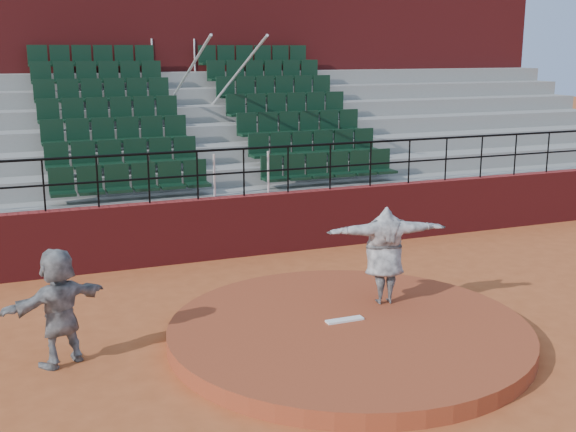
% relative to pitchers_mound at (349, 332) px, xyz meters
% --- Properties ---
extents(ground, '(90.00, 90.00, 0.00)m').
position_rel_pitchers_mound_xyz_m(ground, '(0.00, 0.00, -0.12)').
color(ground, '#AB5026').
rests_on(ground, ground).
extents(pitchers_mound, '(5.50, 5.50, 0.25)m').
position_rel_pitchers_mound_xyz_m(pitchers_mound, '(0.00, 0.00, 0.00)').
color(pitchers_mound, brown).
rests_on(pitchers_mound, ground).
extents(pitching_rubber, '(0.60, 0.15, 0.03)m').
position_rel_pitchers_mound_xyz_m(pitching_rubber, '(0.00, 0.15, 0.14)').
color(pitching_rubber, white).
rests_on(pitching_rubber, pitchers_mound).
extents(boundary_wall, '(24.00, 0.30, 1.30)m').
position_rel_pitchers_mound_xyz_m(boundary_wall, '(0.00, 5.00, 0.53)').
color(boundary_wall, maroon).
rests_on(boundary_wall, ground).
extents(wall_railing, '(24.04, 0.05, 1.03)m').
position_rel_pitchers_mound_xyz_m(wall_railing, '(0.00, 5.00, 1.90)').
color(wall_railing, black).
rests_on(wall_railing, boundary_wall).
extents(seating_deck, '(24.00, 5.97, 4.63)m').
position_rel_pitchers_mound_xyz_m(seating_deck, '(0.00, 8.65, 1.32)').
color(seating_deck, gray).
rests_on(seating_deck, ground).
extents(press_box_facade, '(24.00, 3.00, 7.10)m').
position_rel_pitchers_mound_xyz_m(press_box_facade, '(0.00, 12.60, 3.43)').
color(press_box_facade, maroon).
rests_on(press_box_facade, ground).
extents(pitcher, '(2.05, 0.91, 1.62)m').
position_rel_pitchers_mound_xyz_m(pitcher, '(0.97, 0.68, 0.93)').
color(pitcher, black).
rests_on(pitcher, pitchers_mound).
extents(fielder, '(1.63, 1.12, 1.69)m').
position_rel_pitchers_mound_xyz_m(fielder, '(-4.13, 0.74, 0.72)').
color(fielder, black).
rests_on(fielder, ground).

